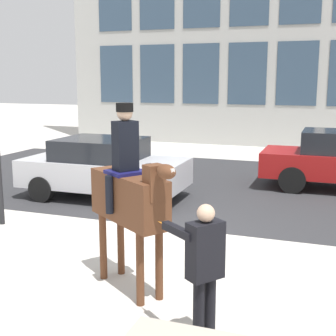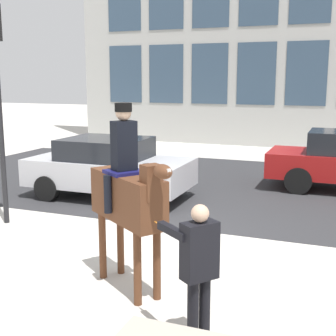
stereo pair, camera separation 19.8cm
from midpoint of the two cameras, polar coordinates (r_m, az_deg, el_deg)
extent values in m
plane|color=beige|center=(9.14, 2.00, -8.46)|extent=(80.00, 80.00, 0.00)
cube|color=#2D2D30|center=(13.54, 8.67, -2.15)|extent=(19.39, 8.50, 0.01)
cube|color=#33475B|center=(23.37, -4.96, 11.32)|extent=(1.71, 0.02, 2.71)
cube|color=#33475B|center=(22.51, 0.02, 11.38)|extent=(1.71, 0.02, 2.71)
cube|color=#33475B|center=(21.83, 5.34, 11.35)|extent=(1.71, 0.02, 2.71)
cube|color=#33475B|center=(21.34, 10.97, 11.22)|extent=(1.71, 0.02, 2.71)
cube|color=#33475B|center=(21.05, 16.79, 10.97)|extent=(1.71, 0.02, 2.71)
cube|color=#33475B|center=(23.64, -5.10, 19.54)|extent=(1.71, 0.02, 2.71)
cube|color=#59331E|center=(6.65, -4.13, -3.58)|extent=(1.46, 1.21, 0.67)
cylinder|color=#59331E|center=(6.56, -0.48, -11.60)|extent=(0.11, 0.11, 1.03)
cylinder|color=#59331E|center=(6.41, -2.84, -12.17)|extent=(0.11, 0.11, 1.03)
cylinder|color=#59331E|center=(7.41, -5.05, -8.94)|extent=(0.11, 0.11, 1.03)
cylinder|color=#59331E|center=(7.28, -7.20, -9.37)|extent=(0.11, 0.11, 1.03)
cube|color=#59331E|center=(6.03, -1.11, -1.78)|extent=(0.30, 0.31, 0.47)
cube|color=black|center=(6.12, -1.72, -1.40)|extent=(0.08, 0.09, 0.42)
ellipsoid|color=#59331E|center=(5.76, 0.34, -0.45)|extent=(0.37, 0.34, 0.19)
cube|color=silver|center=(5.68, 0.87, -0.41)|extent=(0.12, 0.11, 0.07)
cylinder|color=black|center=(7.34, -7.13, -3.13)|extent=(0.09, 0.09, 0.55)
cube|color=#14144C|center=(6.63, -4.48, -0.47)|extent=(0.64, 0.65, 0.05)
cube|color=black|center=(6.57, -4.53, 2.74)|extent=(0.36, 0.39, 0.69)
sphere|color=#D1A889|center=(6.52, -4.59, 6.71)|extent=(0.22, 0.22, 0.22)
cylinder|color=black|center=(6.51, -4.60, 7.39)|extent=(0.24, 0.24, 0.12)
cylinder|color=black|center=(6.82, -2.47, -2.60)|extent=(0.11, 0.11, 0.54)
cylinder|color=black|center=(6.57, -6.50, -3.20)|extent=(0.11, 0.11, 0.54)
cylinder|color=black|center=(5.51, 4.13, -17.41)|extent=(0.13, 0.13, 0.83)
cylinder|color=black|center=(5.59, 5.53, -16.97)|extent=(0.13, 0.13, 0.83)
cube|color=black|center=(5.24, 4.97, -10.02)|extent=(0.42, 0.45, 0.65)
sphere|color=#D1A889|center=(5.11, 5.04, -5.54)|extent=(0.20, 0.20, 0.20)
cube|color=black|center=(5.30, 1.65, -7.69)|extent=(0.49, 0.41, 0.09)
cone|color=orange|center=(5.58, -0.29, -6.72)|extent=(0.17, 0.14, 0.04)
cube|color=#B7B7BC|center=(12.09, -6.65, -0.46)|extent=(4.13, 1.99, 0.68)
cube|color=black|center=(12.04, -7.15, 2.39)|extent=(2.06, 1.75, 0.52)
cylinder|color=black|center=(10.81, -2.87, -3.61)|extent=(0.65, 0.24, 0.65)
cylinder|color=black|center=(12.46, 0.57, -1.65)|extent=(0.65, 0.24, 0.65)
cylinder|color=black|center=(12.06, -14.05, -2.40)|extent=(0.65, 0.24, 0.65)
cylinder|color=black|center=(13.56, -9.60, -0.78)|extent=(0.65, 0.24, 0.65)
cylinder|color=black|center=(12.89, 16.02, -1.49)|extent=(0.72, 0.22, 0.72)
cylinder|color=black|center=(14.50, 16.65, -0.18)|extent=(0.72, 0.22, 0.72)
cylinder|color=black|center=(10.21, -19.16, 3.81)|extent=(0.11, 0.11, 3.75)
camera|label=1|loc=(0.10, -89.23, 0.15)|focal=50.00mm
camera|label=2|loc=(0.10, 90.77, -0.15)|focal=50.00mm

